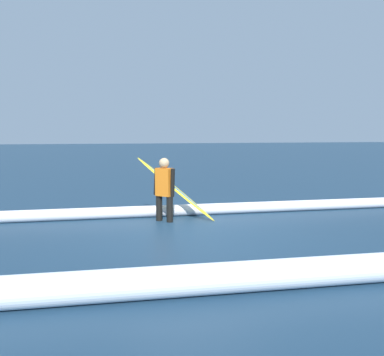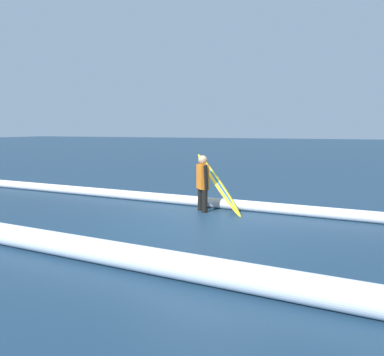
# 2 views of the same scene
# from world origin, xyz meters

# --- Properties ---
(ground_plane) EXTENTS (147.27, 147.27, 0.00)m
(ground_plane) POSITION_xyz_m (0.00, 0.00, 0.00)
(ground_plane) COLOR navy
(surfer) EXTENTS (0.38, 0.52, 1.37)m
(surfer) POSITION_xyz_m (0.36, -0.95, 0.75)
(surfer) COLOR black
(surfer) RESTS_ON ground_plane
(surfboard) EXTENTS (1.65, 1.30, 1.37)m
(surfboard) POSITION_xyz_m (0.06, -1.22, 0.67)
(surfboard) COLOR yellow
(surfboard) RESTS_ON ground_plane
(wave_crest_foreground) EXTENTS (18.29, 1.44, 0.26)m
(wave_crest_foreground) POSITION_xyz_m (0.66, -1.50, 0.13)
(wave_crest_foreground) COLOR white
(wave_crest_foreground) RESTS_ON ground_plane
(wave_crest_midground) EXTENTS (21.72, 2.10, 0.37)m
(wave_crest_midground) POSITION_xyz_m (-1.95, 3.38, 0.18)
(wave_crest_midground) COLOR white
(wave_crest_midground) RESTS_ON ground_plane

